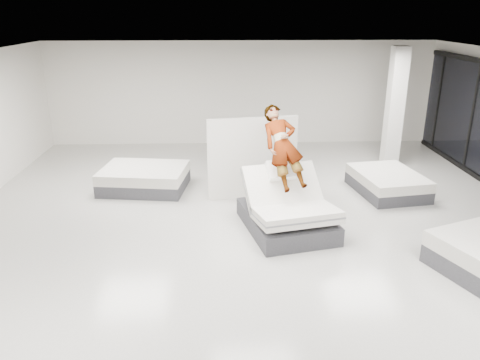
{
  "coord_description": "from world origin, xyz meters",
  "views": [
    {
      "loc": [
        -0.63,
        -7.69,
        4.05
      ],
      "look_at": [
        -0.29,
        0.7,
        1.0
      ],
      "focal_mm": 35.0,
      "sensor_mm": 36.0,
      "label": 1
    }
  ],
  "objects": [
    {
      "name": "divider_panel",
      "position": [
        0.06,
        2.32,
        0.93
      ],
      "size": [
        2.03,
        0.43,
        1.86
      ],
      "primitive_type": "cube",
      "rotation": [
        0.0,
        0.0,
        0.17
      ],
      "color": "silver",
      "rests_on": "floor"
    },
    {
      "name": "remote",
      "position": [
        0.84,
        0.6,
        1.06
      ],
      "size": [
        0.08,
        0.15,
        0.08
      ],
      "primitive_type": "cube",
      "rotation": [
        0.35,
        0.0,
        0.23
      ],
      "color": "black",
      "rests_on": "person"
    },
    {
      "name": "column",
      "position": [
        4.0,
        4.5,
        1.6
      ],
      "size": [
        0.4,
        0.4,
        3.2
      ],
      "primitive_type": "cube",
      "color": "silver",
      "rests_on": "floor"
    },
    {
      "name": "flat_bed_left_far",
      "position": [
        -2.49,
        2.93,
        0.27
      ],
      "size": [
        2.12,
        1.7,
        0.54
      ],
      "color": "#3D3E43",
      "rests_on": "floor"
    },
    {
      "name": "hero_bed",
      "position": [
        0.62,
        0.57,
        0.38
      ],
      "size": [
        1.9,
        2.27,
        1.28
      ],
      "color": "#3D3E43",
      "rests_on": "floor"
    },
    {
      "name": "flat_bed_right_far",
      "position": [
        3.25,
        2.45,
        0.25
      ],
      "size": [
        1.61,
        1.98,
        0.49
      ],
      "color": "#3D3E43",
      "rests_on": "floor"
    },
    {
      "name": "room",
      "position": [
        0.0,
        0.0,
        1.6
      ],
      "size": [
        14.0,
        14.04,
        3.2
      ],
      "color": "#BBB9B0",
      "rests_on": "ground"
    },
    {
      "name": "person",
      "position": [
        0.55,
        0.89,
        1.29
      ],
      "size": [
        1.01,
        1.77,
        1.43
      ],
      "primitive_type": "imported",
      "rotation": [
        0.91,
        0.0,
        0.23
      ],
      "color": "slate",
      "rests_on": "hero_bed"
    }
  ]
}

